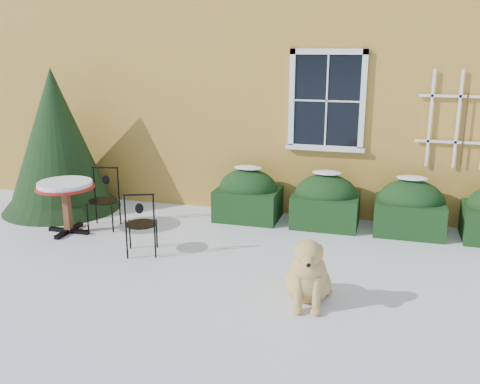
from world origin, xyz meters
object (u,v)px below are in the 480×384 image
(patio_chair_far, at_px, (104,198))
(evergreen_shrub, at_px, (58,154))
(patio_chair_near, at_px, (141,223))
(dog, at_px, (308,276))
(bistro_table, at_px, (65,190))

(patio_chair_far, bearing_deg, evergreen_shrub, 139.97)
(evergreen_shrub, bearing_deg, patio_chair_near, -34.10)
(patio_chair_near, relative_size, dog, 0.96)
(bistro_table, relative_size, patio_chair_far, 0.93)
(evergreen_shrub, distance_m, bistro_table, 1.41)
(bistro_table, bearing_deg, patio_chair_near, -18.34)
(bistro_table, xyz_separation_m, patio_chair_near, (1.51, -0.50, -0.23))
(bistro_table, distance_m, patio_chair_near, 1.61)
(evergreen_shrub, xyz_separation_m, patio_chair_far, (1.26, -0.68, -0.52))
(patio_chair_near, bearing_deg, evergreen_shrub, -55.32)
(patio_chair_near, distance_m, dog, 2.61)
(evergreen_shrub, height_order, patio_chair_far, evergreen_shrub)
(bistro_table, xyz_separation_m, patio_chair_far, (0.42, 0.41, -0.21))
(bistro_table, relative_size, patio_chair_near, 0.96)
(patio_chair_far, relative_size, dog, 0.99)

